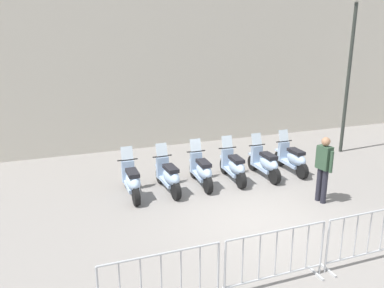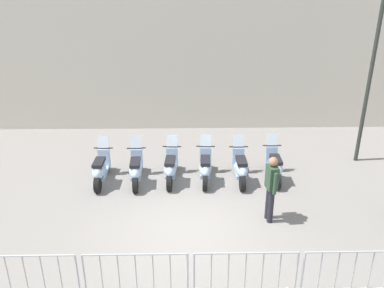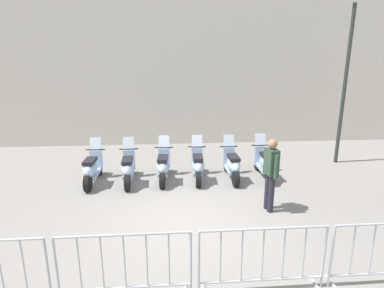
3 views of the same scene
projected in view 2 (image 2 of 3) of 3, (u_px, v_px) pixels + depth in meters
name	position (u px, v px, depth m)	size (l,w,h in m)	color
ground_plane	(189.00, 231.00, 9.84)	(120.00, 120.00, 0.00)	gray
motorcycle_0	(101.00, 169.00, 11.85)	(0.56, 1.72, 1.24)	black
motorcycle_1	(136.00, 169.00, 11.84)	(0.56, 1.73, 1.24)	black
motorcycle_2	(171.00, 167.00, 11.95)	(0.56, 1.72, 1.24)	black
motorcycle_3	(205.00, 167.00, 11.96)	(0.56, 1.72, 1.24)	black
motorcycle_4	(240.00, 167.00, 11.93)	(0.56, 1.73, 1.24)	black
motorcycle_5	(274.00, 166.00, 12.02)	(0.56, 1.72, 1.24)	black
barrier_segment_0	(26.00, 279.00, 7.59)	(1.95, 0.52, 1.07)	#B2B5B7
barrier_segment_1	(136.00, 277.00, 7.62)	(1.95, 0.52, 1.07)	#B2B5B7
barrier_segment_2	(245.00, 276.00, 7.66)	(1.95, 0.52, 1.07)	#B2B5B7
barrier_segment_3	(353.00, 275.00, 7.69)	(1.95, 0.52, 1.07)	#B2B5B7
street_lamp	(373.00, 60.00, 12.11)	(0.36, 0.36, 5.38)	#2D332D
officer_mid_plaza	(271.00, 185.00, 9.88)	(0.29, 0.54, 1.73)	#23232D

